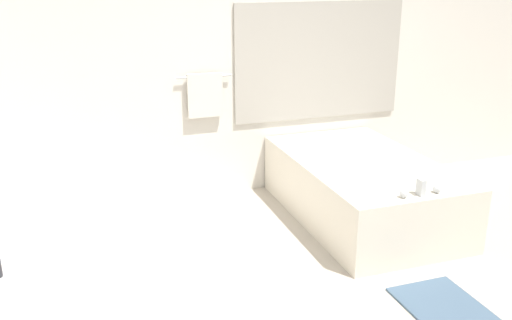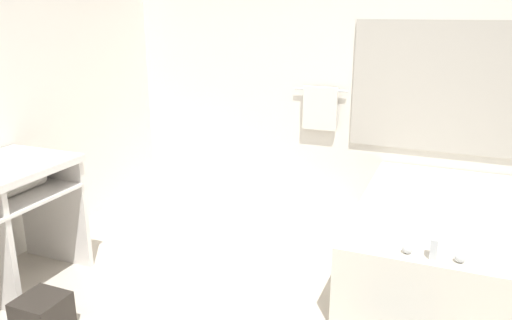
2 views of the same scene
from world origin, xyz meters
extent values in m
plane|color=beige|center=(0.00, 0.00, 0.00)|extent=(16.00, 16.00, 0.00)
cube|color=white|center=(0.00, 2.23, 1.35)|extent=(7.40, 0.06, 2.70)
cube|color=#B7B2A8|center=(0.84, 2.19, 1.22)|extent=(1.70, 0.02, 1.10)
cylinder|color=silver|center=(-0.30, 2.16, 1.15)|extent=(0.50, 0.02, 0.02)
cube|color=silver|center=(-0.30, 2.15, 0.98)|extent=(0.32, 0.04, 0.40)
cube|color=white|center=(-1.85, -0.29, 0.66)|extent=(0.64, 1.29, 0.02)
cylinder|color=white|center=(-1.85, -0.08, 0.83)|extent=(0.35, 0.35, 0.10)
cube|color=white|center=(-1.85, 0.37, 0.42)|extent=(0.62, 0.04, 0.83)
cylinder|color=silver|center=(-1.80, 0.05, 0.74)|extent=(0.13, 0.37, 0.13)
cube|color=silver|center=(0.84, 1.26, 0.26)|extent=(1.10, 1.85, 0.52)
ellipsoid|color=white|center=(0.84, 1.26, 0.37)|extent=(0.79, 1.33, 0.30)
cube|color=silver|center=(0.84, 0.44, 0.58)|extent=(0.04, 0.07, 0.12)
sphere|color=silver|center=(0.70, 0.44, 0.55)|extent=(0.06, 0.06, 0.06)
sphere|color=silver|center=(0.98, 0.44, 0.55)|extent=(0.06, 0.06, 0.06)
cube|color=slate|center=(0.66, -0.26, 0.01)|extent=(0.48, 0.81, 0.02)
camera|label=1|loc=(-1.51, -2.76, 2.08)|focal=40.00mm
camera|label=2|loc=(0.88, -2.26, 1.86)|focal=35.00mm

